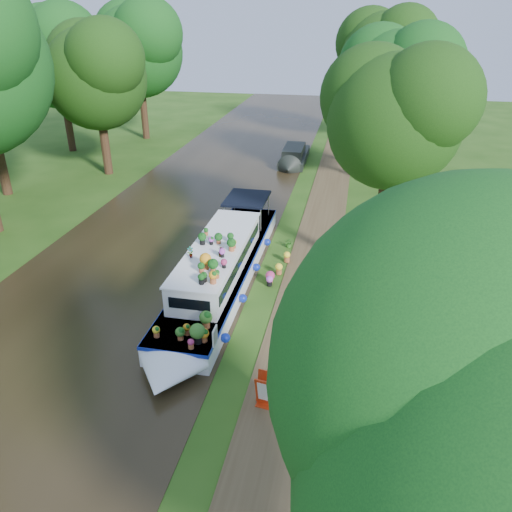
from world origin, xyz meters
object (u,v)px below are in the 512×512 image
at_px(sandwich_board, 267,392).
at_px(pedestrian_dark, 344,150).
at_px(second_boat, 294,156).
at_px(plant_boat, 218,269).
at_px(pedestrian_pink, 344,151).

xyz_separation_m(sandwich_board, pedestrian_dark, (0.95, 25.51, 0.35)).
bearing_deg(second_boat, plant_boat, -92.53).
relative_size(plant_boat, second_boat, 2.24).
relative_size(plant_boat, pedestrian_dark, 8.60).
distance_m(plant_boat, pedestrian_dark, 19.93).
bearing_deg(pedestrian_dark, sandwich_board, -82.46).
relative_size(plant_boat, pedestrian_pink, 9.09).
bearing_deg(pedestrian_dark, plant_boat, -91.77).
xyz_separation_m(plant_boat, pedestrian_dark, (3.95, 19.53, -0.04)).
distance_m(plant_boat, sandwich_board, 6.70).
distance_m(second_boat, sandwich_board, 24.41).
height_order(plant_boat, pedestrian_dark, plant_boat).
bearing_deg(plant_boat, second_boat, 88.44).
bearing_deg(second_boat, sandwich_board, -85.08).
xyz_separation_m(plant_boat, sandwich_board, (3.01, -5.98, -0.38)).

